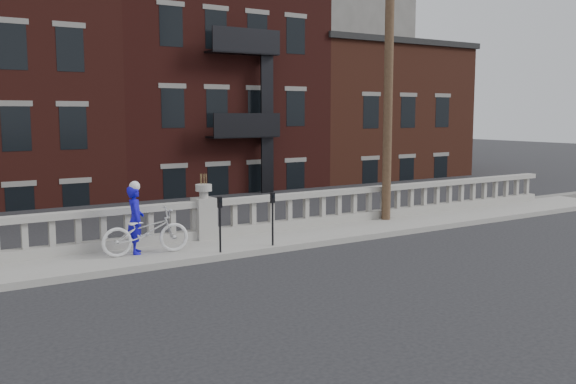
# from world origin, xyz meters

# --- Properties ---
(ground) EXTENTS (120.00, 120.00, 0.00)m
(ground) POSITION_xyz_m (0.00, 0.00, 0.00)
(ground) COLOR black
(ground) RESTS_ON ground
(sidewalk) EXTENTS (32.00, 2.20, 0.15)m
(sidewalk) POSITION_xyz_m (0.00, 3.00, 0.07)
(sidewalk) COLOR gray
(sidewalk) RESTS_ON ground
(balustrade) EXTENTS (28.00, 0.34, 1.03)m
(balustrade) POSITION_xyz_m (0.00, 3.95, 0.64)
(balustrade) COLOR gray
(balustrade) RESTS_ON sidewalk
(planter_pedestal) EXTENTS (0.55, 0.55, 1.76)m
(planter_pedestal) POSITION_xyz_m (0.00, 3.95, 0.83)
(planter_pedestal) COLOR gray
(planter_pedestal) RESTS_ON sidewalk
(lower_level) EXTENTS (80.00, 44.00, 20.80)m
(lower_level) POSITION_xyz_m (0.56, 23.04, 2.63)
(lower_level) COLOR #605E59
(lower_level) RESTS_ON ground
(utility_pole) EXTENTS (1.60, 0.28, 10.00)m
(utility_pole) POSITION_xyz_m (6.20, 3.60, 5.24)
(utility_pole) COLOR #422D1E
(utility_pole) RESTS_ON sidewalk
(parking_meter_b) EXTENTS (0.10, 0.09, 1.36)m
(parking_meter_b) POSITION_xyz_m (-0.44, 2.15, 1.00)
(parking_meter_b) COLOR black
(parking_meter_b) RESTS_ON sidewalk
(parking_meter_c) EXTENTS (0.10, 0.09, 1.36)m
(parking_meter_c) POSITION_xyz_m (1.06, 2.15, 1.00)
(parking_meter_c) COLOR black
(parking_meter_c) RESTS_ON sidewalk
(bicycle) EXTENTS (2.15, 0.94, 1.10)m
(bicycle) POSITION_xyz_m (-2.02, 2.96, 0.70)
(bicycle) COLOR silver
(bicycle) RESTS_ON sidewalk
(cyclist) EXTENTS (0.55, 0.69, 1.65)m
(cyclist) POSITION_xyz_m (-2.19, 3.16, 0.98)
(cyclist) COLOR #110BB1
(cyclist) RESTS_ON sidewalk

